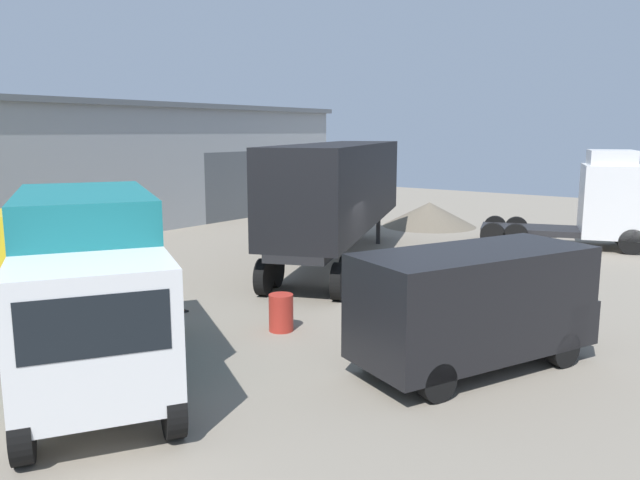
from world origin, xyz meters
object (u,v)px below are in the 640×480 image
at_px(tractor_unit_white, 600,202).
at_px(container_trailer_green, 340,188).
at_px(oil_drum, 281,313).
at_px(traffic_cone, 177,303).
at_px(gravel_pile, 429,214).
at_px(box_truck_white, 89,279).
at_px(delivery_van_black, 479,303).

relative_size(tractor_unit_white, container_trailer_green, 0.55).
distance_m(oil_drum, traffic_cone, 3.18).
relative_size(container_trailer_green, gravel_pile, 2.63).
distance_m(box_truck_white, gravel_pile, 21.77).
height_order(tractor_unit_white, delivery_van_black, tractor_unit_white).
height_order(delivery_van_black, gravel_pile, delivery_van_black).
relative_size(gravel_pile, oil_drum, 5.23).
distance_m(tractor_unit_white, traffic_cone, 17.62).
distance_m(gravel_pile, traffic_cone, 17.59).
bearing_deg(box_truck_white, tractor_unit_white, 109.55).
height_order(gravel_pile, oil_drum, gravel_pile).
bearing_deg(tractor_unit_white, traffic_cone, -130.66).
xyz_separation_m(box_truck_white, traffic_cone, (3.89, 2.16, -1.69)).
distance_m(box_truck_white, delivery_van_black, 7.51).
distance_m(container_trailer_green, delivery_van_black, 10.65).
distance_m(box_truck_white, traffic_cone, 4.76).
height_order(container_trailer_green, gravel_pile, container_trailer_green).
bearing_deg(oil_drum, delivery_van_black, -82.40).
distance_m(tractor_unit_white, gravel_pile, 8.33).
xyz_separation_m(box_truck_white, delivery_van_black, (4.96, -5.60, -0.64)).
xyz_separation_m(tractor_unit_white, box_truck_white, (-20.18, 4.35, 0.10)).
bearing_deg(container_trailer_green, delivery_van_black, -152.54).
xyz_separation_m(box_truck_white, oil_drum, (4.34, -0.98, -1.51)).
height_order(oil_drum, traffic_cone, oil_drum).
xyz_separation_m(tractor_unit_white, delivery_van_black, (-15.22, -1.25, -0.54)).
xyz_separation_m(container_trailer_green, gravel_pile, (9.65, 1.30, -2.08)).
bearing_deg(oil_drum, gravel_pile, 15.64).
bearing_deg(traffic_cone, box_truck_white, -150.91).
bearing_deg(container_trailer_green, box_truck_white, 169.40).
relative_size(tractor_unit_white, delivery_van_black, 1.25).
bearing_deg(delivery_van_black, oil_drum, 120.95).
height_order(box_truck_white, gravel_pile, box_truck_white).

